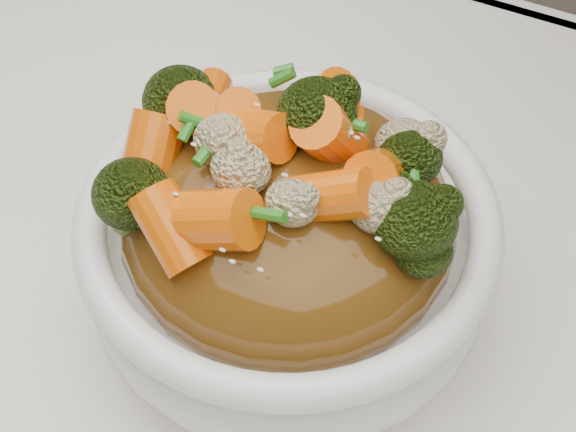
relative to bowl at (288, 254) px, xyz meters
The scene contains 8 objects.
tablecloth 0.09m from the bowl, 134.32° to the right, with size 1.20×0.80×0.04m, color white.
bowl is the anchor object (origin of this frame).
sauce_base 0.03m from the bowl, ahead, with size 0.18×0.18×0.10m, color #5A360F.
carrots 0.10m from the bowl, ahead, with size 0.18×0.18×0.05m, color #E86107, non-canonical shape.
broccoli 0.10m from the bowl, ahead, with size 0.18×0.18×0.05m, color black, non-canonical shape.
cauliflower 0.09m from the bowl, ahead, with size 0.18×0.18×0.04m, color beige, non-canonical shape.
scallions 0.10m from the bowl, ahead, with size 0.14×0.14×0.02m, color #25721A, non-canonical shape.
sesame_seeds 0.10m from the bowl, ahead, with size 0.16×0.16×0.01m, color beige, non-canonical shape.
Camera 1 is at (0.17, -0.20, 1.16)m, focal length 50.00 mm.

